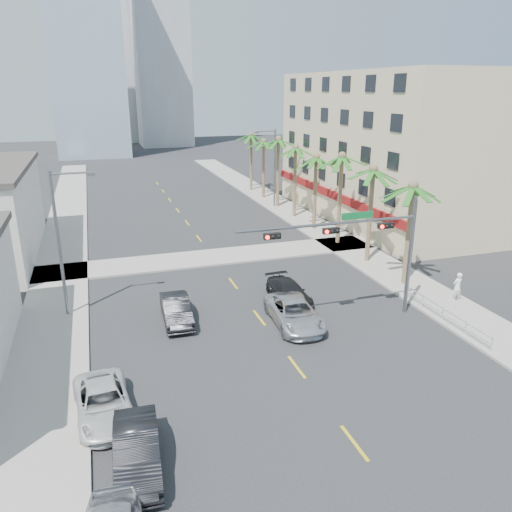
% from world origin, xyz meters
% --- Properties ---
extents(ground, '(260.00, 260.00, 0.00)m').
position_xyz_m(ground, '(0.00, 0.00, 0.00)').
color(ground, '#262628').
rests_on(ground, ground).
extents(sidewalk_right, '(4.00, 120.00, 0.15)m').
position_xyz_m(sidewalk_right, '(12.00, 20.00, 0.07)').
color(sidewalk_right, gray).
rests_on(sidewalk_right, ground).
extents(sidewalk_left, '(4.00, 120.00, 0.15)m').
position_xyz_m(sidewalk_left, '(-12.00, 20.00, 0.07)').
color(sidewalk_left, gray).
rests_on(sidewalk_left, ground).
extents(sidewalk_cross, '(80.00, 4.00, 0.15)m').
position_xyz_m(sidewalk_cross, '(0.00, 22.00, 0.07)').
color(sidewalk_cross, gray).
rests_on(sidewalk_cross, ground).
extents(building_right, '(15.25, 28.00, 15.00)m').
position_xyz_m(building_right, '(21.99, 30.00, 7.50)').
color(building_right, beige).
rests_on(building_right, ground).
extents(tower_far_left, '(14.00, 14.00, 48.00)m').
position_xyz_m(tower_far_left, '(-8.00, 95.00, 24.00)').
color(tower_far_left, '#99B2C6').
rests_on(tower_far_left, ground).
extents(tower_far_right, '(12.00, 12.00, 60.00)m').
position_xyz_m(tower_far_right, '(9.00, 110.00, 30.00)').
color(tower_far_right, '#ADADB2').
rests_on(tower_far_right, ground).
extents(tower_far_center, '(16.00, 16.00, 42.00)m').
position_xyz_m(tower_far_center, '(-3.00, 125.00, 21.00)').
color(tower_far_center, '#ADADB2').
rests_on(tower_far_center, ground).
extents(traffic_signal_mast, '(11.12, 0.54, 7.20)m').
position_xyz_m(traffic_signal_mast, '(5.78, 7.95, 5.06)').
color(traffic_signal_mast, slate).
rests_on(traffic_signal_mast, ground).
extents(palm_tree_0, '(4.80, 4.80, 7.80)m').
position_xyz_m(palm_tree_0, '(11.60, 12.00, 7.08)').
color(palm_tree_0, brown).
rests_on(palm_tree_0, ground).
extents(palm_tree_1, '(4.80, 4.80, 8.16)m').
position_xyz_m(palm_tree_1, '(11.60, 17.20, 7.43)').
color(palm_tree_1, brown).
rests_on(palm_tree_1, ground).
extents(palm_tree_2, '(4.80, 4.80, 8.52)m').
position_xyz_m(palm_tree_2, '(11.60, 22.40, 7.78)').
color(palm_tree_2, brown).
rests_on(palm_tree_2, ground).
extents(palm_tree_3, '(4.80, 4.80, 7.80)m').
position_xyz_m(palm_tree_3, '(11.60, 27.60, 7.08)').
color(palm_tree_3, brown).
rests_on(palm_tree_3, ground).
extents(palm_tree_4, '(4.80, 4.80, 8.16)m').
position_xyz_m(palm_tree_4, '(11.60, 32.80, 7.43)').
color(palm_tree_4, brown).
rests_on(palm_tree_4, ground).
extents(palm_tree_5, '(4.80, 4.80, 8.52)m').
position_xyz_m(palm_tree_5, '(11.60, 38.00, 7.78)').
color(palm_tree_5, brown).
rests_on(palm_tree_5, ground).
extents(palm_tree_6, '(4.80, 4.80, 7.80)m').
position_xyz_m(palm_tree_6, '(11.60, 43.20, 7.08)').
color(palm_tree_6, brown).
rests_on(palm_tree_6, ground).
extents(palm_tree_7, '(4.80, 4.80, 8.16)m').
position_xyz_m(palm_tree_7, '(11.60, 48.40, 7.43)').
color(palm_tree_7, brown).
rests_on(palm_tree_7, ground).
extents(streetlight_left, '(2.55, 0.25, 9.00)m').
position_xyz_m(streetlight_left, '(-11.00, 14.00, 5.06)').
color(streetlight_left, slate).
rests_on(streetlight_left, ground).
extents(streetlight_right, '(2.55, 0.25, 9.00)m').
position_xyz_m(streetlight_right, '(11.00, 38.00, 5.06)').
color(streetlight_right, slate).
rests_on(streetlight_right, ground).
extents(guardrail, '(0.08, 8.08, 1.00)m').
position_xyz_m(guardrail, '(10.30, 6.00, 0.67)').
color(guardrail, silver).
rests_on(guardrail, ground).
extents(car_parked_mid, '(1.92, 4.79, 1.55)m').
position_xyz_m(car_parked_mid, '(-8.33, -0.75, 0.77)').
color(car_parked_mid, black).
rests_on(car_parked_mid, ground).
extents(car_parked_far, '(2.66, 5.09, 1.37)m').
position_xyz_m(car_parked_far, '(-9.40, 2.86, 0.68)').
color(car_parked_far, silver).
rests_on(car_parked_far, ground).
extents(car_lane_left, '(1.79, 4.66, 1.51)m').
position_xyz_m(car_lane_left, '(-4.91, 11.11, 0.76)').
color(car_lane_left, black).
rests_on(car_lane_left, ground).
extents(car_lane_center, '(2.87, 5.64, 1.53)m').
position_xyz_m(car_lane_center, '(1.69, 8.51, 0.76)').
color(car_lane_center, silver).
rests_on(car_lane_center, ground).
extents(car_lane_right, '(2.10, 4.73, 1.35)m').
position_xyz_m(car_lane_right, '(2.64, 11.77, 0.67)').
color(car_lane_right, black).
rests_on(car_lane_right, ground).
extents(pedestrian, '(0.75, 0.53, 1.93)m').
position_xyz_m(pedestrian, '(13.07, 8.24, 1.12)').
color(pedestrian, white).
rests_on(pedestrian, sidewalk_right).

